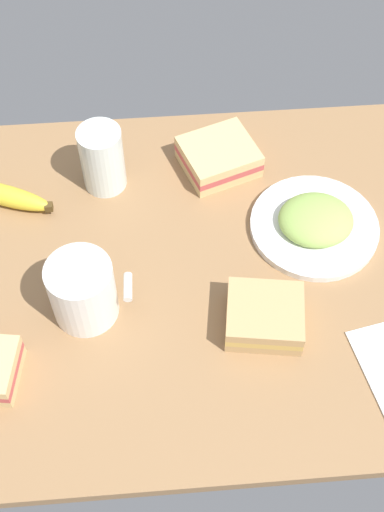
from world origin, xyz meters
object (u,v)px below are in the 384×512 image
(coffee_mug_black, at_px, (83,290))
(glass_of_milk, at_px, (103,160))
(sandwich_extra, at_px, (265,316))
(banana, at_px, (4,195))
(sandwich_main, at_px, (219,157))
(plate_of_food, at_px, (315,223))

(coffee_mug_black, relative_size, glass_of_milk, 1.03)
(sandwich_extra, distance_m, banana, 0.45)
(coffee_mug_black, height_order, sandwich_main, coffee_mug_black)
(sandwich_main, distance_m, glass_of_milk, 0.19)
(plate_of_food, bearing_deg, coffee_mug_black, -161.36)
(sandwich_main, height_order, banana, sandwich_main)
(plate_of_food, relative_size, sandwich_extra, 1.68)
(glass_of_milk, relative_size, banana, 0.68)
(banana, bearing_deg, sandwich_main, 8.20)
(coffee_mug_black, distance_m, banana, 0.25)
(plate_of_food, relative_size, glass_of_milk, 1.77)
(coffee_mug_black, relative_size, banana, 0.69)
(sandwich_main, relative_size, banana, 0.85)
(sandwich_main, bearing_deg, plate_of_food, -46.56)
(coffee_mug_black, distance_m, glass_of_milk, 0.24)
(sandwich_main, bearing_deg, coffee_mug_black, -129.58)
(plate_of_food, relative_size, banana, 1.20)
(sandwich_extra, bearing_deg, coffee_mug_black, 170.13)
(plate_of_food, relative_size, coffee_mug_black, 1.73)
(sandwich_main, distance_m, banana, 0.35)
(coffee_mug_black, height_order, glass_of_milk, glass_of_milk)
(plate_of_food, distance_m, banana, 0.48)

